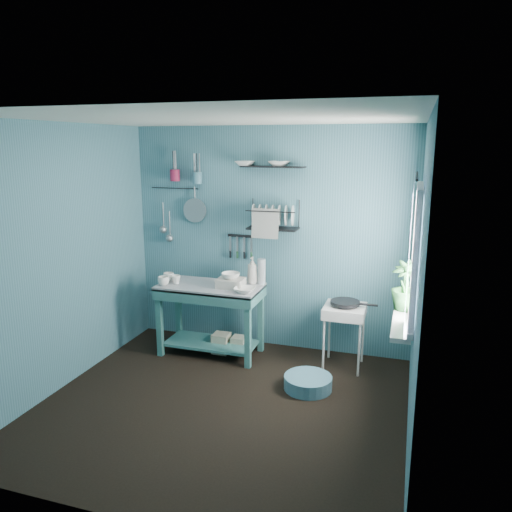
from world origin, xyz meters
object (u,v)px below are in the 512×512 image
(mug_left, at_px, (164,281))
(wash_tub, at_px, (231,283))
(mug_mid, at_px, (176,279))
(hotplate_stand, at_px, (344,337))
(mug_right, at_px, (169,277))
(storage_tin_large, at_px, (221,343))
(work_counter, at_px, (211,319))
(potted_plant, at_px, (405,286))
(dish_rack, at_px, (273,215))
(water_bottle, at_px, (261,271))
(frying_pan, at_px, (345,303))
(colander, at_px, (195,210))
(floor_basin, at_px, (308,383))
(utensil_cup_magenta, at_px, (175,175))
(soap_bottle, at_px, (252,270))
(storage_tin_small, at_px, (239,345))
(utensil_cup_teal, at_px, (197,178))

(mug_left, height_order, wash_tub, wash_tub)
(mug_mid, height_order, hotplate_stand, mug_mid)
(mug_right, height_order, hotplate_stand, mug_right)
(hotplate_stand, xyz_separation_m, storage_tin_large, (-1.36, -0.05, -0.23))
(work_counter, height_order, potted_plant, potted_plant)
(mug_left, height_order, dish_rack, dish_rack)
(wash_tub, relative_size, water_bottle, 1.00)
(frying_pan, relative_size, potted_plant, 0.67)
(colander, height_order, storage_tin_large, colander)
(work_counter, xyz_separation_m, floor_basin, (1.21, -0.50, -0.33))
(mug_right, bearing_deg, storage_tin_large, 4.76)
(mug_left, bearing_deg, utensil_cup_magenta, 99.70)
(wash_tub, bearing_deg, dish_rack, 44.24)
(work_counter, bearing_deg, mug_right, -176.67)
(mug_mid, height_order, water_bottle, water_bottle)
(work_counter, distance_m, utensil_cup_magenta, 1.70)
(utensil_cup_magenta, bearing_deg, water_bottle, -8.56)
(soap_bottle, distance_m, potted_plant, 1.71)
(wash_tub, distance_m, water_bottle, 0.37)
(mug_mid, height_order, wash_tub, wash_tub)
(wash_tub, relative_size, soap_bottle, 0.94)
(storage_tin_large, bearing_deg, storage_tin_small, 8.53)
(wash_tub, bearing_deg, utensil_cup_magenta, 153.82)
(utensil_cup_teal, bearing_deg, floor_basin, -30.48)
(frying_pan, relative_size, storage_tin_large, 1.36)
(storage_tin_large, bearing_deg, mug_mid, -167.09)
(potted_plant, bearing_deg, floor_basin, -167.89)
(soap_bottle, distance_m, storage_tin_small, 0.86)
(soap_bottle, bearing_deg, hotplate_stand, -5.58)
(utensil_cup_magenta, relative_size, utensil_cup_teal, 1.00)
(storage_tin_small, bearing_deg, mug_left, -162.90)
(colander, relative_size, potted_plant, 0.62)
(hotplate_stand, distance_m, storage_tin_small, 1.18)
(mug_mid, xyz_separation_m, water_bottle, (0.90, 0.28, 0.09))
(mug_mid, bearing_deg, soap_bottle, 18.00)
(mug_left, relative_size, frying_pan, 0.41)
(frying_pan, xyz_separation_m, colander, (-1.81, 0.32, 0.84))
(mug_right, height_order, utensil_cup_magenta, utensil_cup_magenta)
(potted_plant, relative_size, storage_tin_small, 2.24)
(frying_pan, xyz_separation_m, dish_rack, (-0.84, 0.24, 0.84))
(hotplate_stand, height_order, frying_pan, frying_pan)
(wash_tub, bearing_deg, soap_bottle, 52.31)
(mug_left, bearing_deg, hotplate_stand, 7.60)
(hotplate_stand, xyz_separation_m, frying_pan, (0.00, 0.00, 0.37))
(mug_mid, xyz_separation_m, potted_plant, (2.42, -0.26, 0.21))
(mug_mid, xyz_separation_m, floor_basin, (1.59, -0.44, -0.78))
(mug_right, xyz_separation_m, wash_tub, (0.75, -0.02, 0.00))
(frying_pan, bearing_deg, water_bottle, 172.62)
(mug_mid, distance_m, wash_tub, 0.63)
(mug_right, distance_m, utensil_cup_teal, 1.16)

